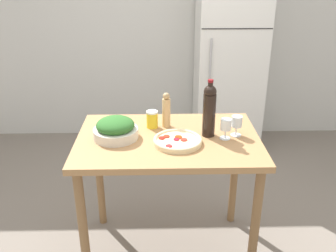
# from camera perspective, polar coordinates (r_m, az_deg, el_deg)

# --- Properties ---
(ground_plane) EXTENTS (14.00, 14.00, 0.00)m
(ground_plane) POSITION_cam_1_polar(r_m,az_deg,el_deg) (2.87, 0.02, -18.26)
(ground_plane) COLOR slate
(wall_back) EXTENTS (6.40, 0.09, 2.60)m
(wall_back) POSITION_cam_1_polar(r_m,az_deg,el_deg) (4.22, -0.71, 15.49)
(wall_back) COLOR silver
(wall_back) RESTS_ON ground_plane
(refrigerator) EXTENTS (0.68, 0.63, 1.86)m
(refrigerator) POSITION_cam_1_polar(r_m,az_deg,el_deg) (4.02, 9.24, 9.35)
(refrigerator) COLOR white
(refrigerator) RESTS_ON ground_plane
(prep_counter) EXTENTS (1.15, 0.77, 0.91)m
(prep_counter) POSITION_cam_1_polar(r_m,az_deg,el_deg) (2.41, 0.02, -4.43)
(prep_counter) COLOR #A87A4C
(prep_counter) RESTS_ON ground_plane
(wine_bottle) EXTENTS (0.08, 0.08, 0.37)m
(wine_bottle) POSITION_cam_1_polar(r_m,az_deg,el_deg) (2.33, 6.31, 2.52)
(wine_bottle) COLOR black
(wine_bottle) RESTS_ON prep_counter
(wine_glass_near) EXTENTS (0.07, 0.07, 0.13)m
(wine_glass_near) POSITION_cam_1_polar(r_m,az_deg,el_deg) (2.33, 8.80, 0.05)
(wine_glass_near) COLOR silver
(wine_glass_near) RESTS_ON prep_counter
(wine_glass_far) EXTENTS (0.07, 0.07, 0.13)m
(wine_glass_far) POSITION_cam_1_polar(r_m,az_deg,el_deg) (2.38, 10.43, 0.49)
(wine_glass_far) COLOR silver
(wine_glass_far) RESTS_ON prep_counter
(pepper_mill) EXTENTS (0.05, 0.05, 0.24)m
(pepper_mill) POSITION_cam_1_polar(r_m,az_deg,el_deg) (2.47, -0.26, 2.39)
(pepper_mill) COLOR tan
(pepper_mill) RESTS_ON prep_counter
(salad_bowl) EXTENTS (0.28, 0.28, 0.14)m
(salad_bowl) POSITION_cam_1_polar(r_m,az_deg,el_deg) (2.34, -8.00, -0.46)
(salad_bowl) COLOR silver
(salad_bowl) RESTS_ON prep_counter
(homemade_pizza) EXTENTS (0.30, 0.30, 0.03)m
(homemade_pizza) POSITION_cam_1_polar(r_m,az_deg,el_deg) (2.27, 1.46, -2.25)
(homemade_pizza) COLOR beige
(homemade_pizza) RESTS_ON prep_counter
(salt_canister) EXTENTS (0.08, 0.08, 0.11)m
(salt_canister) POSITION_cam_1_polar(r_m,az_deg,el_deg) (2.47, -2.43, 1.04)
(salt_canister) COLOR yellow
(salt_canister) RESTS_ON prep_counter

